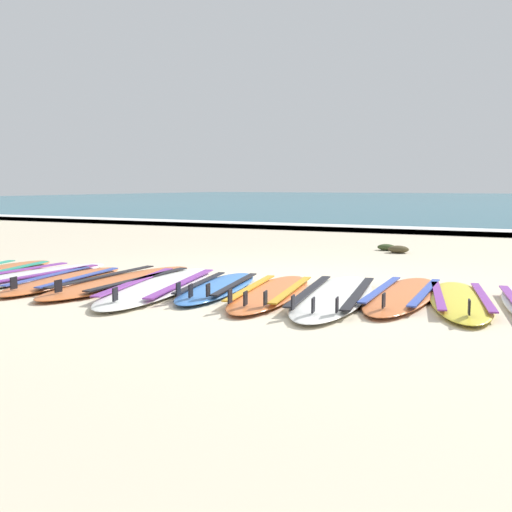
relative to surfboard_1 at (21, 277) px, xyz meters
The scene contains 13 objects.
ground_plane 2.78m from the surfboard_1, 17.15° to the left, with size 80.00×80.00×0.00m, color beige.
wave_foam_strip 8.98m from the surfboard_1, 72.79° to the left, with size 80.00×0.82×0.11m, color white.
surfboard_1 is the anchor object (origin of this frame).
surfboard_2 0.56m from the surfboard_1, ahead, with size 0.86×2.10×0.18m.
surfboard_3 1.16m from the surfboard_1, 14.02° to the left, with size 0.74×2.47×0.18m.
surfboard_4 1.65m from the surfboard_1, ahead, with size 1.28×2.67×0.18m.
surfboard_5 2.22m from the surfboard_1, ahead, with size 0.89×2.00×0.18m.
surfboard_6 2.79m from the surfboard_1, ahead, with size 0.92×2.18×0.18m.
surfboard_7 3.36m from the surfboard_1, ahead, with size 1.03×2.50×0.18m.
surfboard_8 3.94m from the surfboard_1, 11.14° to the left, with size 0.67×2.18×0.18m.
surfboard_9 4.42m from the surfboard_1, ahead, with size 0.94×2.08×0.18m.
seaweed_clump_near_shoreline 5.48m from the surfboard_1, 61.18° to the left, with size 0.28×0.22×0.10m, color #384723.
seaweed_clump_mid_sand 5.36m from the surfboard_1, 57.25° to the left, with size 0.32×0.25×0.11m, color #4C4228.
Camera 1 is at (2.50, -5.59, 1.01)m, focal length 44.17 mm.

